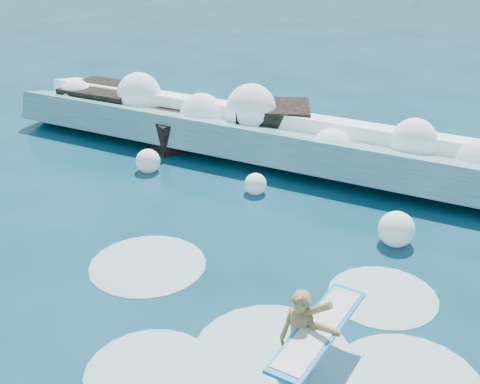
% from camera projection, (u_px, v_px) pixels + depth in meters
% --- Properties ---
extents(ground, '(200.00, 200.00, 0.00)m').
position_uv_depth(ground, '(123.00, 273.00, 11.52)').
color(ground, '#082F41').
rests_on(ground, ground).
extents(breaking_wave, '(16.99, 2.69, 1.46)m').
position_uv_depth(breaking_wave, '(290.00, 142.00, 16.47)').
color(breaking_wave, teal).
rests_on(breaking_wave, ground).
extents(rock_cluster, '(8.23, 3.47, 1.44)m').
position_uv_depth(rock_cluster, '(175.00, 119.00, 18.37)').
color(rock_cluster, black).
rests_on(rock_cluster, ground).
extents(surfer_with_board, '(0.97, 2.90, 1.72)m').
position_uv_depth(surfer_with_board, '(303.00, 339.00, 8.79)').
color(surfer_with_board, '#9F7D4A').
rests_on(surfer_with_board, ground).
extents(wave_spray, '(15.62, 4.60, 1.93)m').
position_uv_depth(wave_spray, '(280.00, 127.00, 16.26)').
color(wave_spray, white).
rests_on(wave_spray, ground).
extents(surf_foam, '(8.53, 5.55, 0.13)m').
position_uv_depth(surf_foam, '(274.00, 336.00, 9.84)').
color(surf_foam, silver).
rests_on(surf_foam, ground).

